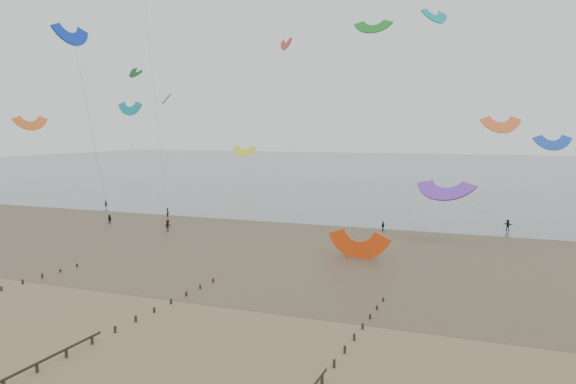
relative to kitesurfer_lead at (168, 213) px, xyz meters
The scene contains 6 objects.
ground 53.94m from the kitesurfer_lead, 62.14° to the right, with size 500.00×500.00×0.00m, color brown.
sea_and_shore 24.97m from the kitesurfer_lead, 32.16° to the right, with size 500.00×665.00×0.03m.
kitesurfer_lead is the anchor object (origin of this frame).
kitesurfers 31.38m from the kitesurfer_lead, ahead, with size 99.35×22.22×1.90m.
grounded_kite 44.76m from the kitesurfer_lead, 25.05° to the right, with size 6.86×3.59×5.22m, color #EF440F, non-canonical shape.
kites_airborne 47.86m from the kitesurfer_lead, 71.72° to the left, with size 235.59×124.84×43.77m.
Camera 1 is at (32.35, -38.58, 15.89)m, focal length 35.00 mm.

